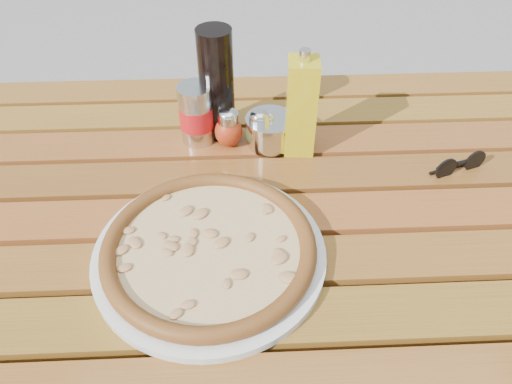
{
  "coord_description": "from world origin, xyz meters",
  "views": [
    {
      "loc": [
        -0.03,
        -0.59,
        1.36
      ],
      "look_at": [
        0.0,
        0.02,
        0.78
      ],
      "focal_mm": 35.0,
      "sensor_mm": 36.0,
      "label": 1
    }
  ],
  "objects_px": {
    "plate": "(210,254)",
    "sunglasses": "(459,165)",
    "table": "(256,242)",
    "pepper_shaker": "(228,128)",
    "soda_can": "(196,114)",
    "olive_oil_cruet": "(301,107)",
    "oregano_shaker": "(259,129)",
    "dark_bottle": "(217,85)",
    "parmesan_tin": "(270,131)",
    "pizza": "(209,248)"
  },
  "relations": [
    {
      "from": "soda_can",
      "to": "parmesan_tin",
      "type": "relative_size",
      "value": 0.97
    },
    {
      "from": "table",
      "to": "plate",
      "type": "relative_size",
      "value": 3.89
    },
    {
      "from": "table",
      "to": "pepper_shaker",
      "type": "height_order",
      "value": "pepper_shaker"
    },
    {
      "from": "soda_can",
      "to": "olive_oil_cruet",
      "type": "xyz_separation_m",
      "value": [
        0.2,
        -0.04,
        0.04
      ]
    },
    {
      "from": "soda_can",
      "to": "sunglasses",
      "type": "relative_size",
      "value": 1.11
    },
    {
      "from": "pizza",
      "to": "dark_bottle",
      "type": "distance_m",
      "value": 0.34
    },
    {
      "from": "soda_can",
      "to": "olive_oil_cruet",
      "type": "height_order",
      "value": "olive_oil_cruet"
    },
    {
      "from": "pepper_shaker",
      "to": "table",
      "type": "bearing_deg",
      "value": -76.79
    },
    {
      "from": "oregano_shaker",
      "to": "pizza",
      "type": "bearing_deg",
      "value": -107.97
    },
    {
      "from": "dark_bottle",
      "to": "oregano_shaker",
      "type": "bearing_deg",
      "value": -31.02
    },
    {
      "from": "soda_can",
      "to": "pizza",
      "type": "bearing_deg",
      "value": -84.54
    },
    {
      "from": "table",
      "to": "pepper_shaker",
      "type": "xyz_separation_m",
      "value": [
        -0.05,
        0.19,
        0.11
      ]
    },
    {
      "from": "oregano_shaker",
      "to": "sunglasses",
      "type": "xyz_separation_m",
      "value": [
        0.36,
        -0.1,
        -0.02
      ]
    },
    {
      "from": "pepper_shaker",
      "to": "dark_bottle",
      "type": "relative_size",
      "value": 0.37
    },
    {
      "from": "table",
      "to": "sunglasses",
      "type": "relative_size",
      "value": 12.89
    },
    {
      "from": "parmesan_tin",
      "to": "sunglasses",
      "type": "distance_m",
      "value": 0.36
    },
    {
      "from": "table",
      "to": "plate",
      "type": "bearing_deg",
      "value": -129.53
    },
    {
      "from": "olive_oil_cruet",
      "to": "plate",
      "type": "bearing_deg",
      "value": -122.04
    },
    {
      "from": "pepper_shaker",
      "to": "dark_bottle",
      "type": "height_order",
      "value": "dark_bottle"
    },
    {
      "from": "pizza",
      "to": "parmesan_tin",
      "type": "relative_size",
      "value": 2.82
    },
    {
      "from": "table",
      "to": "oregano_shaker",
      "type": "bearing_deg",
      "value": 85.7
    },
    {
      "from": "olive_oil_cruet",
      "to": "parmesan_tin",
      "type": "height_order",
      "value": "olive_oil_cruet"
    },
    {
      "from": "pizza",
      "to": "soda_can",
      "type": "xyz_separation_m",
      "value": [
        -0.03,
        0.31,
        0.04
      ]
    },
    {
      "from": "olive_oil_cruet",
      "to": "soda_can",
      "type": "bearing_deg",
      "value": 168.22
    },
    {
      "from": "table",
      "to": "oregano_shaker",
      "type": "distance_m",
      "value": 0.22
    },
    {
      "from": "pizza",
      "to": "dark_bottle",
      "type": "bearing_deg",
      "value": 87.9
    },
    {
      "from": "pepper_shaker",
      "to": "olive_oil_cruet",
      "type": "height_order",
      "value": "olive_oil_cruet"
    },
    {
      "from": "sunglasses",
      "to": "pepper_shaker",
      "type": "bearing_deg",
      "value": 147.9
    },
    {
      "from": "pepper_shaker",
      "to": "parmesan_tin",
      "type": "bearing_deg",
      "value": -0.6
    },
    {
      "from": "oregano_shaker",
      "to": "soda_can",
      "type": "xyz_separation_m",
      "value": [
        -0.12,
        0.03,
        0.02
      ]
    },
    {
      "from": "pizza",
      "to": "dark_bottle",
      "type": "relative_size",
      "value": 1.59
    },
    {
      "from": "sunglasses",
      "to": "table",
      "type": "bearing_deg",
      "value": 175.11
    },
    {
      "from": "plate",
      "to": "soda_can",
      "type": "xyz_separation_m",
      "value": [
        -0.03,
        0.31,
        0.05
      ]
    },
    {
      "from": "pizza",
      "to": "oregano_shaker",
      "type": "relative_size",
      "value": 4.26
    },
    {
      "from": "plate",
      "to": "pizza",
      "type": "height_order",
      "value": "pizza"
    },
    {
      "from": "pepper_shaker",
      "to": "soda_can",
      "type": "height_order",
      "value": "soda_can"
    },
    {
      "from": "soda_can",
      "to": "parmesan_tin",
      "type": "distance_m",
      "value": 0.15
    },
    {
      "from": "plate",
      "to": "parmesan_tin",
      "type": "distance_m",
      "value": 0.31
    },
    {
      "from": "plate",
      "to": "dark_bottle",
      "type": "relative_size",
      "value": 1.64
    },
    {
      "from": "plate",
      "to": "parmesan_tin",
      "type": "xyz_separation_m",
      "value": [
        0.11,
        0.29,
        0.02
      ]
    },
    {
      "from": "pepper_shaker",
      "to": "soda_can",
      "type": "xyz_separation_m",
      "value": [
        -0.06,
        0.02,
        0.02
      ]
    },
    {
      "from": "table",
      "to": "parmesan_tin",
      "type": "bearing_deg",
      "value": 79.77
    },
    {
      "from": "pepper_shaker",
      "to": "sunglasses",
      "type": "xyz_separation_m",
      "value": [
        0.42,
        -0.1,
        -0.02
      ]
    },
    {
      "from": "soda_can",
      "to": "olive_oil_cruet",
      "type": "distance_m",
      "value": 0.2
    },
    {
      "from": "oregano_shaker",
      "to": "dark_bottle",
      "type": "xyz_separation_m",
      "value": [
        -0.08,
        0.05,
        0.07
      ]
    },
    {
      "from": "plate",
      "to": "sunglasses",
      "type": "relative_size",
      "value": 3.32
    },
    {
      "from": "table",
      "to": "pepper_shaker",
      "type": "bearing_deg",
      "value": 103.21
    },
    {
      "from": "oregano_shaker",
      "to": "soda_can",
      "type": "relative_size",
      "value": 0.68
    },
    {
      "from": "pepper_shaker",
      "to": "pizza",
      "type": "bearing_deg",
      "value": -96.26
    },
    {
      "from": "dark_bottle",
      "to": "sunglasses",
      "type": "relative_size",
      "value": 2.03
    }
  ]
}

